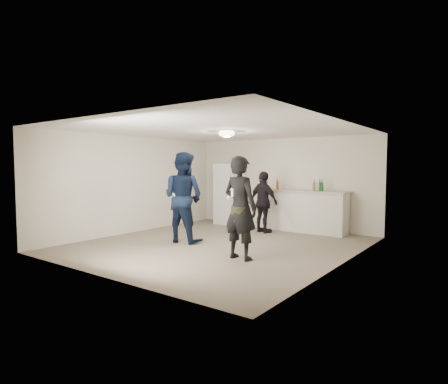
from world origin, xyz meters
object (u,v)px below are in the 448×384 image
Objects in this scene: woman at (240,208)px; man at (183,197)px; shaker at (265,185)px; spectator at (264,202)px; fridge at (230,194)px; counter at (298,211)px.

man is at bearing -12.46° from woman.
shaker is 3.06m from man.
shaker is at bearing -46.12° from spectator.
shaker is at bearing 10.94° from fridge.
counter is 2.21m from fridge.
man reaches higher than woman.
fridge reaches higher than counter.
spectator is (0.88, 2.10, -0.22)m from man.
man is 2.29m from spectator.
fridge is at bearing -47.99° from woman.
shaker is at bearing 172.78° from counter.
shaker is (-1.10, 0.14, 0.65)m from counter.
man reaches higher than shaker.
spectator reaches higher than shaker.
counter is 3.53m from woman.
counter is at bearing -78.24° from woman.
woman is at bearing 157.03° from man.
spectator is (-0.59, -0.79, 0.27)m from counter.
shaker is (1.08, 0.21, 0.28)m from fridge.
shaker is 0.09× the size of woman.
counter is 1.44× the size of fridge.
spectator is at bearing -64.38° from woman.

